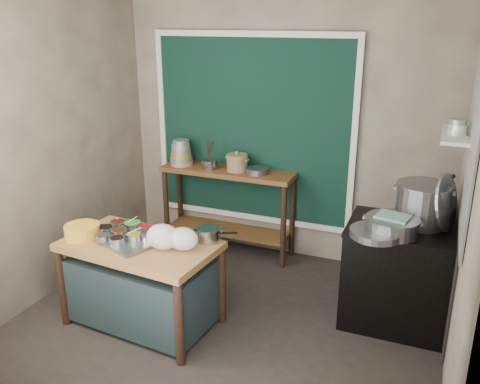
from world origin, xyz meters
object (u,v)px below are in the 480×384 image
at_px(steamer, 392,226).
at_px(ceramic_crock, 237,163).
at_px(stock_pot, 422,204).
at_px(condiment_tray, 128,237).
at_px(stove_block, 401,276).
at_px(saucepan, 208,234).
at_px(back_counter, 228,211).
at_px(utensil_cup, 210,164).
at_px(prep_table, 142,283).
at_px(yellow_basin, 82,231).

bearing_deg(steamer, ceramic_crock, 151.39).
bearing_deg(stock_pot, steamer, -123.17).
distance_m(stock_pot, steamer, 0.37).
relative_size(condiment_tray, ceramic_crock, 2.65).
xyz_separation_m(stove_block, ceramic_crock, (-1.79, 0.72, 0.60)).
xyz_separation_m(stove_block, stock_pot, (0.10, 0.09, 0.63)).
xyz_separation_m(stove_block, saucepan, (-1.49, -0.60, 0.38)).
relative_size(saucepan, steamer, 0.49).
distance_m(stove_block, steamer, 0.57).
height_order(back_counter, saucepan, back_counter).
height_order(saucepan, utensil_cup, utensil_cup).
distance_m(back_counter, stock_pot, 2.17).
relative_size(prep_table, steamer, 2.95).
bearing_deg(utensil_cup, prep_table, -86.78).
relative_size(utensil_cup, stock_pot, 0.37).
bearing_deg(yellow_basin, utensil_cup, 75.85).
relative_size(saucepan, stock_pot, 0.47).
xyz_separation_m(stove_block, condiment_tray, (-2.14, -0.81, 0.34)).
xyz_separation_m(saucepan, steamer, (1.40, 0.40, 0.14)).
xyz_separation_m(condiment_tray, steamer, (2.04, 0.62, 0.18)).
relative_size(back_counter, saucepan, 6.96).
distance_m(back_counter, ceramic_crock, 0.56).
bearing_deg(condiment_tray, back_counter, 81.34).
distance_m(stove_block, yellow_basin, 2.69).
bearing_deg(stock_pot, utensil_cup, 165.12).
bearing_deg(saucepan, yellow_basin, 175.56).
bearing_deg(steamer, back_counter, 152.73).
xyz_separation_m(condiment_tray, yellow_basin, (-0.36, -0.12, 0.04)).
bearing_deg(steamer, yellow_basin, -162.85).
relative_size(yellow_basin, steamer, 0.69).
height_order(condiment_tray, utensil_cup, utensil_cup).
relative_size(yellow_basin, saucepan, 1.40).
relative_size(condiment_tray, yellow_basin, 2.13).
bearing_deg(saucepan, prep_table, -177.02).
distance_m(stove_block, ceramic_crock, 2.02).
xyz_separation_m(back_counter, stock_pot, (2.00, -0.64, 0.58)).
relative_size(back_counter, steamer, 3.42).
bearing_deg(yellow_basin, back_counter, 70.47).
height_order(prep_table, back_counter, back_counter).
xyz_separation_m(condiment_tray, stock_pot, (2.23, 0.91, 0.29)).
relative_size(saucepan, ceramic_crock, 0.89).
height_order(stove_block, stock_pot, stock_pot).
xyz_separation_m(ceramic_crock, stock_pot, (1.89, -0.63, 0.02)).
distance_m(stove_block, saucepan, 1.65).
xyz_separation_m(back_counter, steamer, (1.80, -0.93, 0.47)).
distance_m(condiment_tray, utensil_cup, 1.51).
bearing_deg(stock_pot, back_counter, 162.31).
bearing_deg(back_counter, saucepan, -73.02).
xyz_separation_m(yellow_basin, utensil_cup, (0.41, 1.61, 0.19)).
xyz_separation_m(saucepan, stock_pot, (1.59, 0.70, 0.25)).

